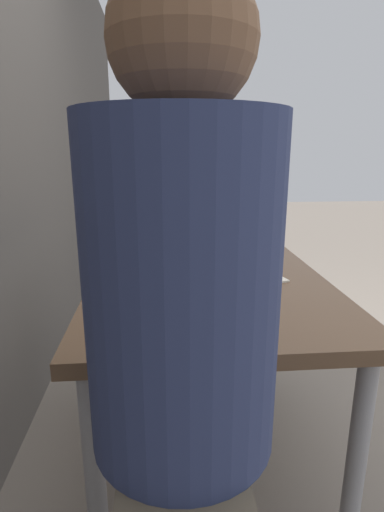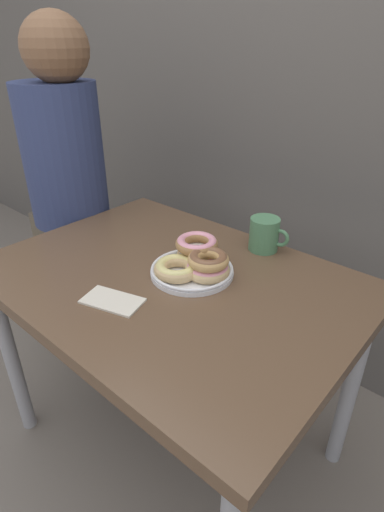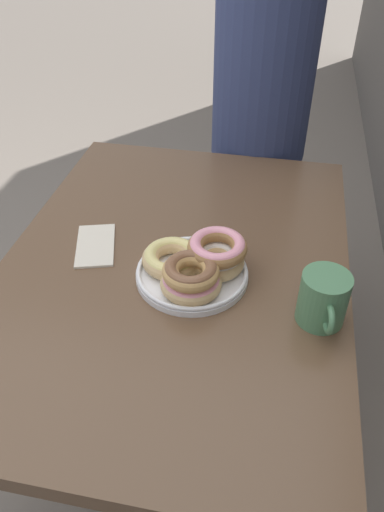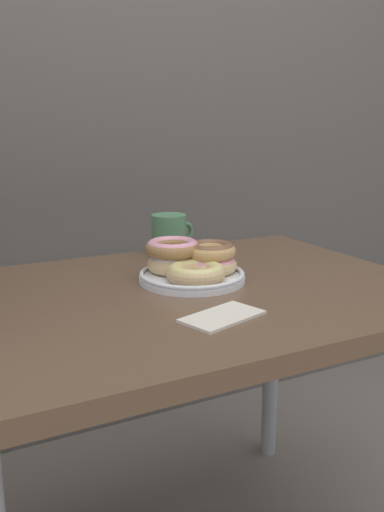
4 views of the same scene
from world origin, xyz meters
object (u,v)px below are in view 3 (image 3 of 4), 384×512
at_px(donut_plate, 196,265).
at_px(napkin, 95,245).
at_px(person_figure, 260,126).
at_px(dining_table, 175,289).
at_px(coffee_mug, 323,299).

height_order(donut_plate, napkin, donut_plate).
bearing_deg(person_figure, donut_plate, -5.29).
height_order(person_figure, napkin, person_figure).
distance_m(dining_table, napkin, 0.21).
distance_m(person_figure, napkin, 0.76).
distance_m(donut_plate, person_figure, 0.75).
xyz_separation_m(coffee_mug, napkin, (-0.14, -0.51, -0.05)).
distance_m(dining_table, donut_plate, 0.14).
relative_size(dining_table, person_figure, 0.76).
height_order(dining_table, donut_plate, donut_plate).
relative_size(dining_table, napkin, 6.10).
distance_m(coffee_mug, person_figure, 0.84).
relative_size(dining_table, coffee_mug, 8.24).
height_order(coffee_mug, person_figure, person_figure).
xyz_separation_m(coffee_mug, person_figure, (-0.82, -0.19, -0.03)).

